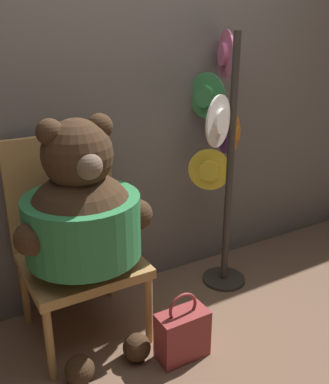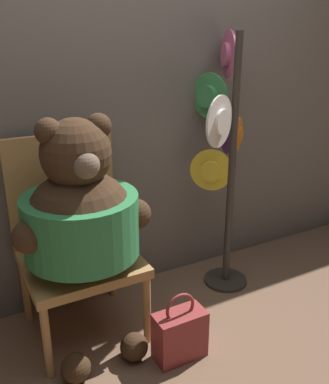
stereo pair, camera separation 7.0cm
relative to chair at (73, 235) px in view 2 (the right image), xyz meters
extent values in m
plane|color=brown|center=(0.42, -0.41, -0.54)|extent=(14.00, 14.00, 0.00)
cube|color=#66605B|center=(0.42, 0.27, 0.78)|extent=(8.00, 0.10, 2.64)
cylinder|color=#B2844C|center=(-0.26, -0.35, -0.34)|extent=(0.04, 0.04, 0.40)
cylinder|color=#B2844C|center=(0.26, -0.35, -0.34)|extent=(0.04, 0.04, 0.40)
cylinder|color=#B2844C|center=(-0.26, 0.14, -0.34)|extent=(0.04, 0.04, 0.40)
cylinder|color=#B2844C|center=(0.26, 0.14, -0.34)|extent=(0.04, 0.04, 0.40)
cube|color=#B2844C|center=(0.00, -0.10, -0.12)|extent=(0.58, 0.55, 0.05)
cube|color=#B2844C|center=(0.00, 0.15, 0.21)|extent=(0.58, 0.04, 0.61)
sphere|color=#3D2819|center=(-0.01, -0.19, 0.14)|extent=(0.55, 0.55, 0.55)
cylinder|color=#2D7F47|center=(-0.01, -0.19, 0.14)|extent=(0.56, 0.56, 0.30)
sphere|color=#3D2819|center=(-0.01, -0.19, 0.50)|extent=(0.33, 0.33, 0.33)
sphere|color=#3D2819|center=(-0.12, -0.19, 0.61)|extent=(0.12, 0.12, 0.12)
sphere|color=#3D2819|center=(0.11, -0.19, 0.61)|extent=(0.12, 0.12, 0.12)
sphere|color=brown|center=(-0.01, -0.33, 0.48)|extent=(0.12, 0.12, 0.12)
sphere|color=#3D2819|center=(-0.27, -0.26, 0.17)|extent=(0.15, 0.15, 0.15)
sphere|color=#3D2819|center=(0.25, -0.26, 0.17)|extent=(0.15, 0.15, 0.15)
sphere|color=#3D2819|center=(-0.16, -0.43, -0.47)|extent=(0.14, 0.14, 0.14)
sphere|color=#3D2819|center=(0.14, -0.43, -0.47)|extent=(0.14, 0.14, 0.14)
cylinder|color=#332D28|center=(0.97, -0.08, -0.53)|extent=(0.28, 0.28, 0.02)
cylinder|color=#332D28|center=(0.97, -0.08, 0.24)|extent=(0.04, 0.04, 1.56)
cylinder|color=#D16693|center=(1.03, 0.10, 0.89)|extent=(0.10, 0.26, 0.28)
cylinder|color=#D16693|center=(1.03, 0.10, 0.89)|extent=(0.10, 0.15, 0.13)
cylinder|color=#3D9351|center=(0.92, 0.12, 0.65)|extent=(0.08, 0.27, 0.27)
cylinder|color=#3D9351|center=(0.92, 0.12, 0.65)|extent=(0.11, 0.15, 0.13)
cylinder|color=yellow|center=(0.87, 0.00, 0.23)|extent=(0.20, 0.18, 0.26)
cylinder|color=yellow|center=(0.87, 0.00, 0.23)|extent=(0.14, 0.13, 0.12)
cylinder|color=orange|center=(1.07, 0.01, 0.43)|extent=(0.16, 0.14, 0.20)
cylinder|color=orange|center=(1.07, 0.01, 0.43)|extent=(0.10, 0.10, 0.10)
cylinder|color=silver|center=(0.80, -0.17, 0.56)|extent=(0.26, 0.14, 0.28)
cylinder|color=silver|center=(0.80, -0.17, 0.56)|extent=(0.14, 0.11, 0.14)
cylinder|color=#7A388E|center=(1.01, 0.05, 0.43)|extent=(0.09, 0.25, 0.26)
cylinder|color=#7A388E|center=(1.01, 0.05, 0.43)|extent=(0.08, 0.13, 0.12)
cube|color=maroon|center=(0.35, -0.53, -0.41)|extent=(0.26, 0.14, 0.26)
torus|color=maroon|center=(0.35, -0.53, -0.24)|extent=(0.16, 0.02, 0.16)
camera|label=1|loc=(-0.60, -1.99, 1.03)|focal=40.00mm
camera|label=2|loc=(-0.54, -2.02, 1.03)|focal=40.00mm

